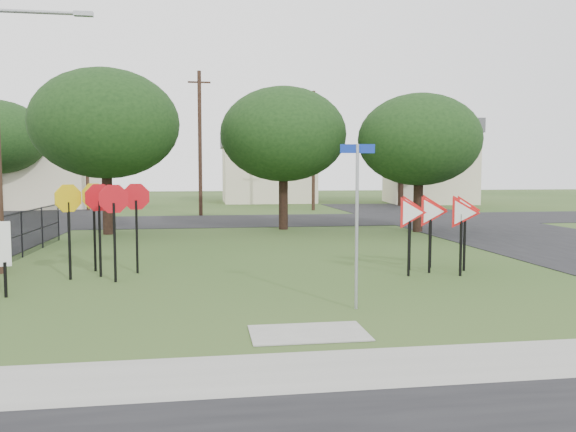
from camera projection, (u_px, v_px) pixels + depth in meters
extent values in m
plane|color=#2B461A|center=(288.00, 302.00, 11.98)|extent=(140.00, 140.00, 0.00)
cube|color=gray|center=(332.00, 370.00, 7.83)|extent=(30.00, 1.60, 0.02)
cube|color=#2B461A|center=(355.00, 405.00, 6.65)|extent=(30.00, 0.80, 0.02)
cube|color=black|center=(535.00, 238.00, 23.59)|extent=(8.00, 50.00, 0.02)
cube|color=black|center=(236.00, 221.00, 31.70)|extent=(60.00, 8.00, 0.02)
cube|color=gray|center=(308.00, 333.00, 9.61)|extent=(2.00, 1.20, 0.02)
cylinder|color=#9B9DA4|center=(357.00, 227.00, 11.24)|extent=(0.07, 0.07, 3.32)
cube|color=#0D2998|center=(358.00, 149.00, 11.11)|extent=(0.68, 0.14, 0.18)
cube|color=black|center=(100.00, 239.00, 14.75)|extent=(0.06, 0.06, 2.00)
cube|color=black|center=(137.00, 237.00, 15.28)|extent=(0.06, 0.06, 2.00)
cube|color=black|center=(115.00, 243.00, 14.04)|extent=(0.06, 0.06, 2.00)
cube|color=black|center=(69.00, 241.00, 14.35)|extent=(0.06, 0.06, 2.00)
cube|color=black|center=(95.00, 236.00, 15.60)|extent=(0.06, 0.06, 2.00)
cube|color=black|center=(409.00, 245.00, 14.86)|extent=(0.05, 0.05, 1.65)
cube|color=black|center=(430.00, 243.00, 15.33)|extent=(0.05, 0.05, 1.65)
cube|color=black|center=(461.00, 245.00, 14.88)|extent=(0.05, 0.05, 1.65)
cube|color=black|center=(410.00, 241.00, 15.82)|extent=(0.05, 0.05, 1.65)
cube|color=black|center=(430.00, 239.00, 16.19)|extent=(0.05, 0.05, 1.65)
cube|color=black|center=(464.00, 242.00, 15.67)|extent=(0.05, 0.05, 1.65)
cube|color=black|center=(461.00, 241.00, 15.77)|extent=(0.05, 0.05, 1.65)
cube|color=black|center=(5.00, 280.00, 12.36)|extent=(0.06, 0.06, 0.78)
cylinder|color=#9B9DA4|center=(36.00, 12.00, 14.87)|extent=(2.40, 0.10, 0.10)
cube|color=#9B9DA4|center=(84.00, 14.00, 15.05)|extent=(0.50, 0.18, 0.12)
cylinder|color=#3A251A|center=(200.00, 144.00, 35.00)|extent=(0.24, 0.24, 9.00)
cube|color=#3A251A|center=(199.00, 82.00, 34.70)|extent=(1.40, 0.10, 0.10)
cylinder|color=#3A251A|center=(313.00, 151.00, 40.13)|extent=(0.24, 0.24, 8.50)
cube|color=#3A251A|center=(314.00, 101.00, 39.85)|extent=(1.40, 0.10, 0.10)
cylinder|color=#3A251A|center=(87.00, 147.00, 39.74)|extent=(0.24, 0.24, 9.00)
cube|color=#3A251A|center=(85.00, 93.00, 39.44)|extent=(1.40, 0.10, 0.10)
cylinder|color=black|center=(22.00, 234.00, 18.10)|extent=(0.05, 0.05, 1.50)
cylinder|color=black|center=(42.00, 227.00, 20.37)|extent=(0.05, 0.05, 1.50)
cylinder|color=black|center=(58.00, 222.00, 22.64)|extent=(0.05, 0.05, 1.50)
cube|color=black|center=(9.00, 215.00, 16.91)|extent=(0.03, 11.50, 0.03)
cube|color=black|center=(10.00, 239.00, 16.97)|extent=(0.03, 11.50, 0.03)
cube|color=black|center=(10.00, 239.00, 16.97)|extent=(0.01, 11.50, 1.50)
cube|color=beige|center=(44.00, 169.00, 43.22)|extent=(10.08, 8.46, 6.00)
cube|color=#505156|center=(42.00, 122.00, 42.94)|extent=(10.58, 8.88, 1.20)
cube|color=beige|center=(267.00, 175.00, 51.81)|extent=(8.00, 8.00, 5.00)
cube|color=#505156|center=(267.00, 141.00, 51.56)|extent=(8.40, 8.40, 1.20)
cube|color=beige|center=(429.00, 169.00, 49.87)|extent=(7.91, 7.91, 6.00)
cube|color=#505156|center=(429.00, 128.00, 49.59)|extent=(8.30, 8.30, 1.20)
cylinder|color=black|center=(108.00, 205.00, 24.80)|extent=(0.44, 0.44, 2.62)
ellipsoid|color=black|center=(106.00, 124.00, 24.52)|extent=(6.40, 6.40, 4.80)
cylinder|color=black|center=(283.00, 204.00, 26.96)|extent=(0.44, 0.44, 2.45)
ellipsoid|color=black|center=(283.00, 134.00, 26.70)|extent=(6.00, 6.00, 4.50)
cylinder|color=black|center=(418.00, 207.00, 25.88)|extent=(0.44, 0.44, 2.27)
ellipsoid|color=black|center=(419.00, 140.00, 25.63)|extent=(5.60, 5.60, 4.20)
cylinder|color=black|center=(401.00, 191.00, 45.48)|extent=(0.44, 0.44, 2.45)
ellipsoid|color=black|center=(401.00, 150.00, 45.22)|extent=(6.00, 6.00, 4.50)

